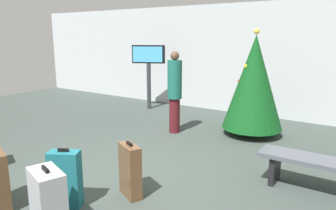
% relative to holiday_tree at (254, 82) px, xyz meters
% --- Properties ---
extents(ground_plane, '(16.00, 16.00, 0.00)m').
position_rel_holiday_tree_xyz_m(ground_plane, '(-0.85, -3.13, -1.14)').
color(ground_plane, '#38423D').
extents(back_wall, '(16.00, 0.20, 2.93)m').
position_rel_holiday_tree_xyz_m(back_wall, '(-0.85, 1.81, 0.33)').
color(back_wall, '#B7BCC1').
rests_on(back_wall, ground_plane).
extents(holiday_tree, '(1.25, 1.25, 2.23)m').
position_rel_holiday_tree_xyz_m(holiday_tree, '(0.00, 0.00, 0.00)').
color(holiday_tree, '#4C3319').
rests_on(holiday_tree, ground_plane).
extents(flight_info_kiosk, '(0.88, 0.47, 1.83)m').
position_rel_holiday_tree_xyz_m(flight_info_kiosk, '(-3.35, 0.77, 0.15)').
color(flight_info_kiosk, '#333338').
rests_on(flight_info_kiosk, ground_plane).
extents(waiting_bench, '(1.67, 0.44, 0.48)m').
position_rel_holiday_tree_xyz_m(waiting_bench, '(1.70, -2.02, -0.77)').
color(waiting_bench, '#4C5159').
rests_on(waiting_bench, ground_plane).
extents(traveller_0, '(0.32, 0.32, 1.77)m').
position_rel_holiday_tree_xyz_m(traveller_0, '(-1.46, -0.78, -0.20)').
color(traveller_0, '#4C1419').
rests_on(traveller_0, ground_plane).
extents(suitcase_0, '(0.42, 0.36, 0.76)m').
position_rel_holiday_tree_xyz_m(suitcase_0, '(-0.87, -4.15, -0.78)').
color(suitcase_0, '#19606B').
rests_on(suitcase_0, ground_plane).
extents(suitcase_3, '(0.53, 0.40, 0.77)m').
position_rel_holiday_tree_xyz_m(suitcase_3, '(-0.54, -4.63, -0.77)').
color(suitcase_3, '#9EA0A5').
rests_on(suitcase_3, ground_plane).
extents(suitcase_5, '(0.43, 0.32, 0.75)m').
position_rel_holiday_tree_xyz_m(suitcase_5, '(-0.39, -3.50, -0.78)').
color(suitcase_5, brown).
rests_on(suitcase_5, ground_plane).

